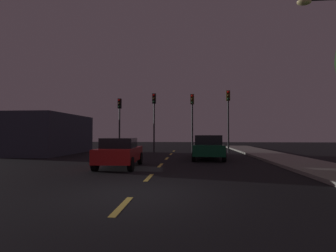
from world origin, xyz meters
The scene contains 15 objects.
ground_plane centered at (0.00, 7.00, 0.00)m, with size 80.00×80.00×0.00m, color black.
sidewalk_curb_right centered at (7.50, 7.00, 0.07)m, with size 3.00×40.00×0.15m, color gray.
lane_stripe_nearest centered at (0.00, -1.20, 0.00)m, with size 0.16×1.60×0.01m, color #EACC4C.
lane_stripe_second centered at (0.00, 2.60, 0.00)m, with size 0.16×1.60×0.01m, color #EACC4C.
lane_stripe_third centered at (0.00, 6.40, 0.00)m, with size 0.16×1.60×0.01m, color #EACC4C.
lane_stripe_fourth centered at (0.00, 10.20, 0.00)m, with size 0.16×1.60×0.01m, color #EACC4C.
lane_stripe_fifth centered at (0.00, 14.00, 0.00)m, with size 0.16×1.60×0.01m, color #EACC4C.
lane_stripe_sixth centered at (0.00, 17.80, 0.00)m, with size 0.16×1.60×0.01m, color #EACC4C.
traffic_signal_far_left centered at (-4.83, 15.75, 3.43)m, with size 0.32×0.38×4.89m.
traffic_signal_center_left centered at (-1.66, 15.75, 3.69)m, with size 0.32×0.38×5.30m.
traffic_signal_center_right centered at (1.77, 15.75, 3.63)m, with size 0.32×0.38×5.20m.
traffic_signal_far_right centered at (4.92, 15.75, 3.81)m, with size 0.32×0.38×5.49m.
car_stopped_ahead centered at (2.75, 10.04, 0.79)m, with size 2.20×4.61×1.57m.
car_adjacent_lane centered at (-1.89, 5.38, 0.74)m, with size 1.97×3.92×1.44m.
storefront_left centered at (-10.47, 13.51, 1.63)m, with size 4.94×7.83×3.26m, color #333847.
Camera 1 is at (1.53, -6.89, 1.62)m, focal length 27.20 mm.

